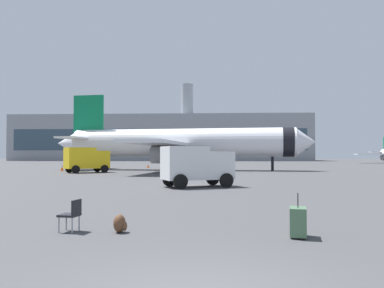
# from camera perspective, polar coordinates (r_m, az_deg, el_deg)

# --- Properties ---
(airplane_at_gate) EXTENTS (35.76, 32.35, 10.50)m
(airplane_at_gate) POSITION_cam_1_polar(r_m,az_deg,el_deg) (52.89, -1.74, 0.14)
(airplane_at_gate) COLOR white
(airplane_at_gate) RESTS_ON ground
(service_truck) EXTENTS (5.14, 4.67, 2.90)m
(service_truck) POSITION_cam_1_polar(r_m,az_deg,el_deg) (46.82, -15.13, -2.09)
(service_truck) COLOR yellow
(service_truck) RESTS_ON ground
(cargo_van) EXTENTS (4.83, 3.76, 2.60)m
(cargo_van) POSITION_cam_1_polar(r_m,az_deg,el_deg) (25.06, 0.66, -2.98)
(cargo_van) COLOR white
(cargo_van) RESTS_ON ground
(safety_cone_near) EXTENTS (0.44, 0.44, 0.71)m
(safety_cone_near) POSITION_cam_1_polar(r_m,az_deg,el_deg) (55.83, 2.48, -3.34)
(safety_cone_near) COLOR #F2590C
(safety_cone_near) RESTS_ON ground
(safety_cone_mid) EXTENTS (0.44, 0.44, 0.77)m
(safety_cone_mid) POSITION_cam_1_polar(r_m,az_deg,el_deg) (52.95, -18.41, -3.32)
(safety_cone_mid) COLOR #F2590C
(safety_cone_mid) RESTS_ON ground
(safety_cone_far) EXTENTS (0.44, 0.44, 0.60)m
(safety_cone_far) POSITION_cam_1_polar(r_m,az_deg,el_deg) (63.73, -6.43, -3.16)
(safety_cone_far) COLOR #F2590C
(safety_cone_far) RESTS_ON ground
(safety_cone_outer) EXTENTS (0.44, 0.44, 0.77)m
(safety_cone_outer) POSITION_cam_1_polar(r_m,az_deg,el_deg) (56.10, -13.24, -3.26)
(safety_cone_outer) COLOR #F2590C
(safety_cone_outer) RESTS_ON ground
(rolling_suitcase) EXTENTS (0.52, 0.71, 1.10)m
(rolling_suitcase) POSITION_cam_1_polar(r_m,az_deg,el_deg) (10.32, 15.19, -10.85)
(rolling_suitcase) COLOR #476B4C
(rolling_suitcase) RESTS_ON ground
(traveller_backpack) EXTENTS (0.36, 0.40, 0.48)m
(traveller_backpack) POSITION_cam_1_polar(r_m,az_deg,el_deg) (10.75, -10.43, -11.36)
(traveller_backpack) COLOR brown
(traveller_backpack) RESTS_ON ground
(gate_chair) EXTENTS (0.54, 0.54, 0.86)m
(gate_chair) POSITION_cam_1_polar(r_m,az_deg,el_deg) (11.11, -17.10, -9.60)
(gate_chair) COLOR black
(gate_chair) RESTS_ON ground
(terminal_building) EXTENTS (105.04, 23.96, 28.08)m
(terminal_building) POSITION_cam_1_polar(r_m,az_deg,el_deg) (144.38, -4.36, 0.82)
(terminal_building) COLOR gray
(terminal_building) RESTS_ON ground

